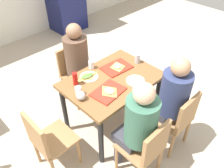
{
  "coord_description": "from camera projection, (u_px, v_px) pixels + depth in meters",
  "views": [
    {
      "loc": [
        -1.51,
        -1.53,
        2.46
      ],
      "look_at": [
        0.0,
        0.0,
        0.7
      ],
      "focal_mm": 36.96,
      "sensor_mm": 36.0,
      "label": 1
    }
  ],
  "objects": [
    {
      "name": "pizza_slice_c",
      "position": [
        87.0,
        76.0,
        2.75
      ],
      "size": [
        0.23,
        0.14,
        0.02
      ],
      "color": "#C68C47",
      "rests_on": "paper_plate_center"
    },
    {
      "name": "chair_near_right",
      "position": [
        178.0,
        118.0,
        2.63
      ],
      "size": [
        0.4,
        0.4,
        0.84
      ],
      "color": "#9E7247",
      "rests_on": "ground_plane"
    },
    {
      "name": "pizza_slice_b",
      "position": [
        118.0,
        66.0,
        2.89
      ],
      "size": [
        0.21,
        0.21,
        0.02
      ],
      "color": "tan",
      "rests_on": "tray_red_far"
    },
    {
      "name": "chair_left_end",
      "position": [
        47.0,
        140.0,
        2.4
      ],
      "size": [
        0.4,
        0.4,
        0.84
      ],
      "color": "#9E7247",
      "rests_on": "ground_plane"
    },
    {
      "name": "person_in_red",
      "position": [
        138.0,
        124.0,
        2.25
      ],
      "size": [
        0.32,
        0.42,
        1.25
      ],
      "color": "#383842",
      "rests_on": "ground_plane"
    },
    {
      "name": "condiment_bottle",
      "position": [
        75.0,
        79.0,
        2.6
      ],
      "size": [
        0.06,
        0.06,
        0.16
      ],
      "primitive_type": "cylinder",
      "color": "red",
      "rests_on": "main_table"
    },
    {
      "name": "tray_red_near",
      "position": [
        108.0,
        92.0,
        2.54
      ],
      "size": [
        0.39,
        0.3,
        0.02
      ],
      "primitive_type": "cube",
      "rotation": [
        0.0,
        0.0,
        0.12
      ],
      "color": "red",
      "rests_on": "main_table"
    },
    {
      "name": "soda_can",
      "position": [
        137.0,
        58.0,
        2.96
      ],
      "size": [
        0.07,
        0.07,
        0.12
      ],
      "primitive_type": "cylinder",
      "color": "#B7BCC6",
      "rests_on": "main_table"
    },
    {
      "name": "plastic_cup_c",
      "position": [
        78.0,
        91.0,
        2.49
      ],
      "size": [
        0.07,
        0.07,
        0.1
      ],
      "primitive_type": "cylinder",
      "color": "white",
      "rests_on": "main_table"
    },
    {
      "name": "foil_bundle",
      "position": [
        81.0,
        96.0,
        2.43
      ],
      "size": [
        0.1,
        0.1,
        0.1
      ],
      "primitive_type": "sphere",
      "color": "silver",
      "rests_on": "main_table"
    },
    {
      "name": "person_in_brown_jacket",
      "position": [
        171.0,
        96.0,
        2.55
      ],
      "size": [
        0.32,
        0.42,
        1.25
      ],
      "color": "#383842",
      "rests_on": "ground_plane"
    },
    {
      "name": "paper_plate_near_edge",
      "position": [
        135.0,
        81.0,
        2.7
      ],
      "size": [
        0.22,
        0.22,
        0.01
      ],
      "primitive_type": "cylinder",
      "color": "white",
      "rests_on": "main_table"
    },
    {
      "name": "main_table",
      "position": [
        112.0,
        86.0,
        2.8
      ],
      "size": [
        1.13,
        0.8,
        0.78
      ],
      "color": "brown",
      "rests_on": "ground_plane"
    },
    {
      "name": "plastic_cup_a",
      "position": [
        91.0,
        65.0,
        2.87
      ],
      "size": [
        0.07,
        0.07,
        0.1
      ],
      "primitive_type": "cylinder",
      "color": "white",
      "rests_on": "main_table"
    },
    {
      "name": "chair_far_side",
      "position": [
        74.0,
        71.0,
        3.35
      ],
      "size": [
        0.4,
        0.4,
        0.84
      ],
      "color": "#9E7247",
      "rests_on": "ground_plane"
    },
    {
      "name": "ground_plane",
      "position": [
        112.0,
        123.0,
        3.23
      ],
      "size": [
        10.0,
        10.0,
        0.02
      ],
      "primitive_type": "cube",
      "color": "#B7A893"
    },
    {
      "name": "plastic_cup_b",
      "position": [
        136.0,
        88.0,
        2.53
      ],
      "size": [
        0.07,
        0.07,
        0.1
      ],
      "primitive_type": "cylinder",
      "color": "white",
      "rests_on": "main_table"
    },
    {
      "name": "chair_near_left",
      "position": [
        147.0,
        147.0,
        2.33
      ],
      "size": [
        0.4,
        0.4,
        0.84
      ],
      "color": "#9E7247",
      "rests_on": "ground_plane"
    },
    {
      "name": "pizza_slice_a",
      "position": [
        109.0,
        91.0,
        2.53
      ],
      "size": [
        0.16,
        0.2,
        0.02
      ],
      "color": "#C68C47",
      "rests_on": "tray_red_near"
    },
    {
      "name": "tray_red_far",
      "position": [
        116.0,
        67.0,
        2.9
      ],
      "size": [
        0.38,
        0.29,
        0.02
      ],
      "primitive_type": "cube",
      "rotation": [
        0.0,
        0.0,
        -0.09
      ],
      "color": "red",
      "rests_on": "main_table"
    },
    {
      "name": "person_far_side",
      "position": [
        79.0,
        60.0,
        3.11
      ],
      "size": [
        0.32,
        0.42,
        1.25
      ],
      "color": "#383842",
      "rests_on": "ground_plane"
    },
    {
      "name": "paper_plate_center",
      "position": [
        89.0,
        77.0,
        2.76
      ],
      "size": [
        0.22,
        0.22,
        0.01
      ],
      "primitive_type": "cylinder",
      "color": "white",
      "rests_on": "main_table"
    }
  ]
}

